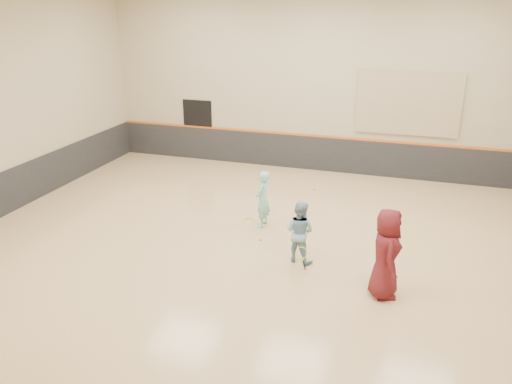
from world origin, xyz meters
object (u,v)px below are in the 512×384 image
(young_man, at_px, (386,253))
(spare_racket, at_px, (249,218))
(instructor, at_px, (299,232))
(girl, at_px, (263,199))

(young_man, relative_size, spare_racket, 2.42)
(instructor, height_order, spare_racket, instructor)
(young_man, bearing_deg, spare_racket, 40.42)
(spare_racket, bearing_deg, girl, -20.88)
(instructor, distance_m, young_man, 2.12)
(young_man, height_order, spare_racket, young_man)
(girl, height_order, instructor, girl)
(girl, bearing_deg, spare_racket, -106.26)
(instructor, bearing_deg, young_man, 171.56)
(girl, distance_m, instructor, 2.05)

